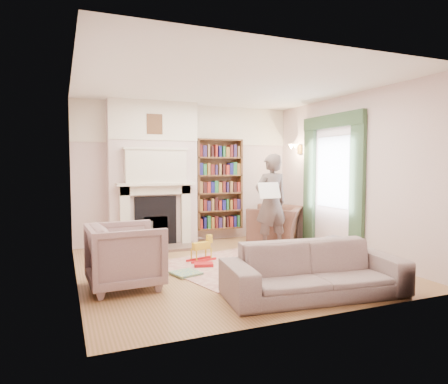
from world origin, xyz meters
name	(u,v)px	position (x,y,z in m)	size (l,w,h in m)	color
floor	(230,266)	(0.00, 0.00, 0.00)	(4.50, 4.50, 0.00)	olive
ceiling	(230,84)	(0.00, 0.00, 2.80)	(4.50, 4.50, 0.00)	white
wall_back	(187,174)	(0.00, 2.25, 1.40)	(4.50, 4.50, 0.00)	beige
wall_front	(317,183)	(0.00, -2.25, 1.40)	(4.50, 4.50, 0.00)	beige
wall_left	(74,179)	(-2.25, 0.00, 1.40)	(4.50, 4.50, 0.00)	beige
wall_right	(348,175)	(2.25, 0.00, 1.40)	(4.50, 4.50, 0.00)	beige
fireplace	(153,175)	(-0.75, 2.05, 1.39)	(1.70, 0.58, 2.80)	beige
bookcase	(219,184)	(0.65, 2.12, 1.18)	(1.00, 0.24, 1.85)	brown
window	(333,172)	(2.23, 0.40, 1.45)	(0.02, 0.90, 1.30)	silver
curtain_left	(357,188)	(2.20, -0.30, 1.20)	(0.07, 0.32, 2.40)	#31492F
curtain_right	(309,184)	(2.20, 1.10, 1.20)	(0.07, 0.32, 2.40)	#31492F
pelmet	(332,121)	(2.19, 0.40, 2.38)	(0.09, 1.70, 0.24)	#31492F
wall_sconce	(292,149)	(2.03, 1.50, 1.90)	(0.20, 0.24, 0.24)	gold
rug	(245,263)	(0.29, 0.07, 0.01)	(2.47, 1.90, 0.01)	beige
armchair_reading	(276,225)	(1.61, 1.40, 0.37)	(1.12, 0.98, 0.73)	#472E26
armchair_left	(125,256)	(-1.67, -0.47, 0.42)	(0.90, 0.92, 0.84)	#A59588
sofa	(315,270)	(0.39, -1.68, 0.32)	(2.19, 0.86, 0.64)	gray
man_reading	(271,202)	(1.16, 0.80, 0.89)	(0.65, 0.43, 1.78)	#544743
newspaper	(269,190)	(1.01, 0.60, 1.13)	(0.42, 0.02, 0.29)	white
coffee_table	(335,254)	(1.42, -0.74, 0.23)	(0.70, 0.45, 0.45)	#342312
paraffin_heater	(146,236)	(-0.99, 1.58, 0.28)	(0.24, 0.24, 0.55)	#9A9BA1
rocking_horse	(201,249)	(-0.31, 0.47, 0.21)	(0.48, 0.19, 0.42)	gold
board_game	(186,273)	(-0.78, -0.20, 0.03)	(0.37, 0.37, 0.03)	#B9C043
game_box_lid	(204,265)	(-0.39, 0.13, 0.04)	(0.29, 0.19, 0.05)	#A81319
comic_annuals	(255,269)	(0.24, -0.38, 0.02)	(0.70, 0.50, 0.02)	red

